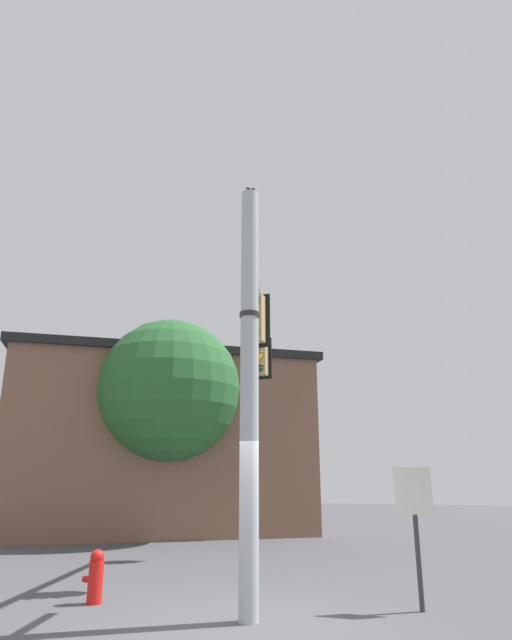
{
  "coord_description": "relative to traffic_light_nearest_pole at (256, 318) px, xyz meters",
  "views": [
    {
      "loc": [
        -2.86,
        8.03,
        1.93
      ],
      "look_at": [
        0.84,
        -2.78,
        5.31
      ],
      "focal_mm": 30.38,
      "sensor_mm": 36.0,
      "label": 1
    }
  ],
  "objects": [
    {
      "name": "street_name_sign",
      "position": [
        -0.71,
        2.34,
        -0.78
      ],
      "size": [
        0.57,
        1.47,
        0.22
      ],
      "color": "#147238"
    },
    {
      "name": "historical_marker",
      "position": [
        -3.11,
        1.22,
        -3.92
      ],
      "size": [
        0.6,
        0.08,
        2.13
      ],
      "color": "#333333",
      "rests_on": "ground"
    },
    {
      "name": "traffic_light_mid_inner",
      "position": [
        1.12,
        -3.72,
        0.0
      ],
      "size": [
        0.54,
        0.49,
        1.31
      ],
      "color": "black"
    },
    {
      "name": "ground_plane",
      "position": [
        -0.82,
        2.69,
        -5.32
      ],
      "size": [
        80.0,
        80.0,
        0.0
      ],
      "primitive_type": "plane",
      "color": "#4C4C51"
    },
    {
      "name": "bird_flying",
      "position": [
        0.77,
        -1.89,
        4.33
      ],
      "size": [
        0.28,
        0.39,
        0.08
      ],
      "color": "black"
    },
    {
      "name": "storefront_building",
      "position": [
        7.42,
        -9.38,
        -2.0
      ],
      "size": [
        13.96,
        13.21,
        6.63
      ],
      "color": "brown",
      "rests_on": "ground"
    },
    {
      "name": "signal_pole",
      "position": [
        -0.82,
        2.69,
        -1.93
      ],
      "size": [
        0.3,
        0.3,
        6.79
      ],
      "primitive_type": "cylinder",
      "color": "#ADB2B7",
      "rests_on": "ground"
    },
    {
      "name": "fire_hydrant",
      "position": [
        1.97,
        2.38,
        -4.91
      ],
      "size": [
        0.35,
        0.24,
        0.82
      ],
      "color": "red",
      "rests_on": "ground"
    },
    {
      "name": "traffic_light_nearest_pole",
      "position": [
        0.0,
        0.0,
        0.0
      ],
      "size": [
        0.54,
        0.49,
        1.31
      ],
      "color": "black"
    },
    {
      "name": "mast_arm",
      "position": [
        0.21,
        -0.71,
        0.79
      ],
      "size": [
        2.22,
        6.84,
        0.18
      ],
      "primitive_type": "cylinder",
      "rotation": [
        0.0,
        1.57,
        5.01
      ],
      "color": "#ADB2B7"
    },
    {
      "name": "tree_by_storefront",
      "position": [
        5.37,
        -6.29,
        -0.35
      ],
      "size": [
        4.99,
        4.99,
        7.48
      ],
      "color": "#4C3823",
      "rests_on": "ground"
    }
  ]
}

